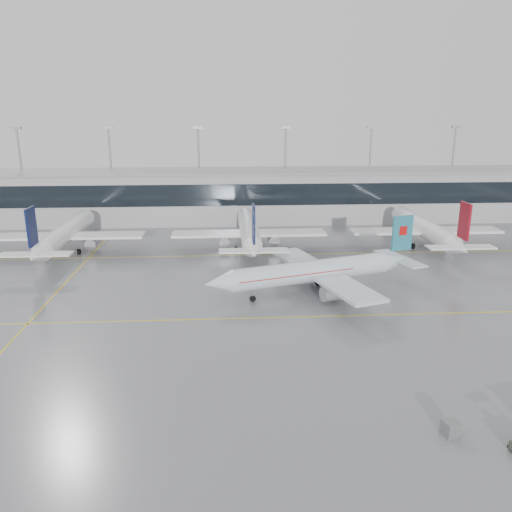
{
  "coord_description": "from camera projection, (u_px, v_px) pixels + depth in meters",
  "views": [
    {
      "loc": [
        -4.52,
        -60.44,
        25.98
      ],
      "look_at": [
        0.0,
        12.0,
        5.0
      ],
      "focal_mm": 35.0,
      "sensor_mm": 36.0,
      "label": 1
    }
  ],
  "objects": [
    {
      "name": "taxi_line_main",
      "position": [
        262.0,
        318.0,
        65.44
      ],
      "size": [
        120.0,
        0.25,
        0.01
      ],
      "primitive_type": "cube",
      "color": "yellow",
      "rests_on": "ground"
    },
    {
      "name": "parked_jet_b",
      "position": [
        65.0,
        234.0,
        94.61
      ],
      "size": [
        29.64,
        36.96,
        11.72
      ],
      "rotation": [
        0.0,
        0.0,
        1.57
      ],
      "color": "white",
      "rests_on": "ground"
    },
    {
      "name": "air_canada_jet",
      "position": [
        320.0,
        271.0,
        73.89
      ],
      "size": [
        33.75,
        27.11,
        10.62
      ],
      "rotation": [
        0.0,
        0.0,
        3.45
      ],
      "color": "silver",
      "rests_on": "ground"
    },
    {
      "name": "terminal_glass",
      "position": [
        245.0,
        195.0,
        115.56
      ],
      "size": [
        180.0,
        0.2,
        5.0
      ],
      "primitive_type": "cube",
      "color": "black",
      "rests_on": "ground"
    },
    {
      "name": "ground",
      "position": [
        262.0,
        318.0,
        65.44
      ],
      "size": [
        320.0,
        320.0,
        0.0
      ],
      "primitive_type": "plane",
      "color": "slate",
      "rests_on": "ground"
    },
    {
      "name": "taxi_line_north",
      "position": [
        250.0,
        255.0,
        94.2
      ],
      "size": [
        120.0,
        0.25,
        0.01
      ],
      "primitive_type": "cube",
      "color": "yellow",
      "rests_on": "ground"
    },
    {
      "name": "gse_unit",
      "position": [
        451.0,
        428.0,
        41.51
      ],
      "size": [
        1.58,
        1.51,
        1.31
      ],
      "primitive_type": "cube",
      "rotation": [
        0.0,
        0.0,
        0.25
      ],
      "color": "slate",
      "rests_on": "ground"
    },
    {
      "name": "terminal",
      "position": [
        243.0,
        196.0,
        123.22
      ],
      "size": [
        180.0,
        15.0,
        12.0
      ],
      "primitive_type": "cube",
      "color": "#9A9A9E",
      "rests_on": "ground"
    },
    {
      "name": "parked_jet_c",
      "position": [
        249.0,
        231.0,
        96.71
      ],
      "size": [
        29.64,
        36.96,
        11.72
      ],
      "rotation": [
        0.0,
        0.0,
        1.57
      ],
      "color": "white",
      "rests_on": "ground"
    },
    {
      "name": "parked_jet_d",
      "position": [
        425.0,
        229.0,
        98.8
      ],
      "size": [
        29.64,
        36.96,
        11.72
      ],
      "rotation": [
        0.0,
        0.0,
        1.57
      ],
      "color": "white",
      "rests_on": "ground"
    },
    {
      "name": "light_masts",
      "position": [
        242.0,
        164.0,
        126.93
      ],
      "size": [
        156.4,
        1.0,
        22.6
      ],
      "color": "gray",
      "rests_on": "ground"
    },
    {
      "name": "taxi_line_cross",
      "position": [
        64.0,
        285.0,
        78.02
      ],
      "size": [
        0.25,
        60.0,
        0.01
      ],
      "primitive_type": "cube",
      "color": "yellow",
      "rests_on": "ground"
    },
    {
      "name": "terminal_roof",
      "position": [
        243.0,
        171.0,
        121.5
      ],
      "size": [
        182.0,
        16.0,
        0.4
      ],
      "primitive_type": "cube",
      "color": "gray",
      "rests_on": "ground"
    }
  ]
}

